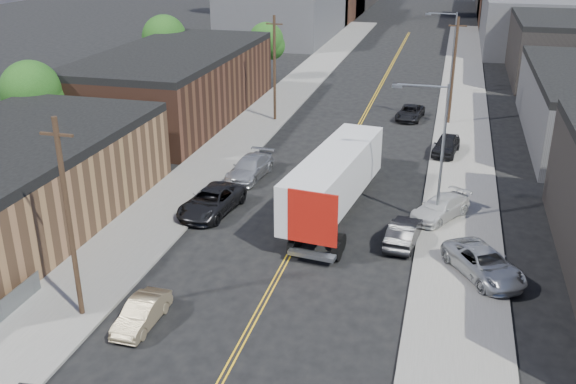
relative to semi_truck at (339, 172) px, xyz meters
The scene contains 26 objects.
ground 34.10m from the semi_truck, 92.53° to the left, with size 260.00×260.00×0.00m, color black.
centerline 19.20m from the semi_truck, 94.52° to the left, with size 0.32×120.00×0.01m, color gold.
sidewalk_left 22.07m from the semi_truck, 120.10° to the left, with size 5.00×140.00×0.15m, color slate.
sidewalk_right 20.73m from the semi_truck, 67.14° to the left, with size 5.00×140.00×0.15m, color slate.
warehouse_tan 21.09m from the semi_truck, 157.63° to the right, with size 12.00×22.00×5.60m.
warehouse_brown 26.53m from the semi_truck, 137.33° to the left, with size 12.00×26.00×6.60m.
industrial_right_c 50.35m from the semi_truck, 65.97° to the left, with size 14.00×22.00×7.60m.
skyline_left_a 72.26m from the semi_truck, 107.31° to the left, with size 16.00×30.00×8.00m, color #3A3A3D.
skyline_right_a 71.43m from the semi_truck, 74.99° to the left, with size 16.00×30.00×8.00m, color #3A3A3D.
streetlight_near 6.80m from the semi_truck, ahead, with size 3.39×0.25×9.00m.
streetlight_far 34.63m from the semi_truck, 79.83° to the left, with size 3.39×0.25×9.00m.
utility_pole_left_near 18.92m from the semi_truck, 121.18° to the right, with size 1.60×0.26×10.00m.
utility_pole_left_far 21.47m from the semi_truck, 117.08° to the left, with size 1.60×0.26×10.00m.
utility_pole_right 23.12m from the semi_truck, 73.04° to the left, with size 1.60×0.26×10.00m.
tree_left_near 25.89m from the semi_truck, behind, with size 4.85×4.76×7.91m.
tree_left_mid 38.67m from the semi_truck, 131.29° to the left, with size 5.10×5.04×8.37m.
tree_left_far 39.20m from the semi_truck, 113.23° to the left, with size 4.35×4.20×6.97m.
semi_truck is the anchor object (origin of this frame).
car_left_b 17.39m from the semi_truck, 112.09° to the right, with size 1.36×3.90×1.28m, color #867658.
car_left_c 8.64m from the semi_truck, 158.87° to the right, with size 2.71×5.87×1.63m, color black.
car_left_d 8.44m from the semi_truck, 153.45° to the left, with size 2.24×5.50×1.60m, color #A8AAAE.
car_right_oncoming 6.72m from the semi_truck, 43.24° to the right, with size 1.56×4.49×1.48m, color black.
car_right_lot_a 11.97m from the semi_truck, 38.99° to the right, with size 2.48×5.38×1.50m, color #AFB2B5.
car_right_lot_b 6.91m from the semi_truck, ahead, with size 1.97×4.85×1.41m, color #B6B6B6.
car_right_lot_c 14.30m from the semi_truck, 61.87° to the left, with size 1.82×4.53×1.54m, color black.
car_ahead_truck 22.98m from the semi_truck, 82.47° to the left, with size 2.21×4.79×1.33m, color black.
Camera 1 is at (8.10, -13.17, 17.51)m, focal length 40.00 mm.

